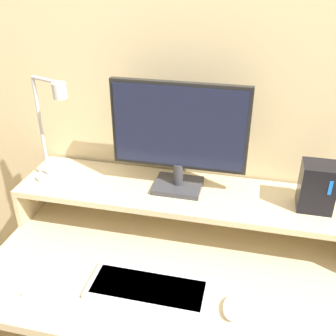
{
  "coord_description": "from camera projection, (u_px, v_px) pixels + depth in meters",
  "views": [
    {
      "loc": [
        0.23,
        -0.62,
        1.66
      ],
      "look_at": [
        -0.0,
        0.38,
        1.1
      ],
      "focal_mm": 42.0,
      "sensor_mm": 36.0,
      "label": 1
    }
  ],
  "objects": [
    {
      "name": "wall_back",
      "position": [
        191.0,
        85.0,
        1.39
      ],
      "size": [
        6.0,
        0.05,
        2.5
      ],
      "color": "beige",
      "rests_on": "ground_plane"
    },
    {
      "name": "desk",
      "position": [
        167.0,
        310.0,
        1.41
      ],
      "size": [
        1.16,
        0.69,
        0.76
      ],
      "color": "beige",
      "rests_on": "ground_plane"
    },
    {
      "name": "monitor_shelf",
      "position": [
        180.0,
        196.0,
        1.4
      ],
      "size": [
        1.16,
        0.29,
        0.16
      ],
      "color": "beige",
      "rests_on": "desk"
    },
    {
      "name": "monitor",
      "position": [
        179.0,
        134.0,
        1.31
      ],
      "size": [
        0.46,
        0.14,
        0.39
      ],
      "color": "#38383D",
      "rests_on": "monitor_shelf"
    },
    {
      "name": "desk_lamp",
      "position": [
        51.0,
        132.0,
        1.36
      ],
      "size": [
        0.19,
        0.11,
        0.39
      ],
      "color": "silver",
      "rests_on": "monitor_shelf"
    },
    {
      "name": "router_dock",
      "position": [
        317.0,
        187.0,
        1.26
      ],
      "size": [
        0.11,
        0.1,
        0.16
      ],
      "color": "black",
      "rests_on": "monitor_shelf"
    },
    {
      "name": "keyboard",
      "position": [
        148.0,
        289.0,
        1.18
      ],
      "size": [
        0.36,
        0.15,
        0.02
      ],
      "color": "silver",
      "rests_on": "desk"
    },
    {
      "name": "mouse",
      "position": [
        232.0,
        307.0,
        1.11
      ],
      "size": [
        0.06,
        0.09,
        0.03
      ],
      "color": "white",
      "rests_on": "desk"
    },
    {
      "name": "remote_control",
      "position": [
        46.0,
        274.0,
        1.23
      ],
      "size": [
        0.05,
        0.19,
        0.02
      ],
      "color": "white",
      "rests_on": "desk"
    }
  ]
}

